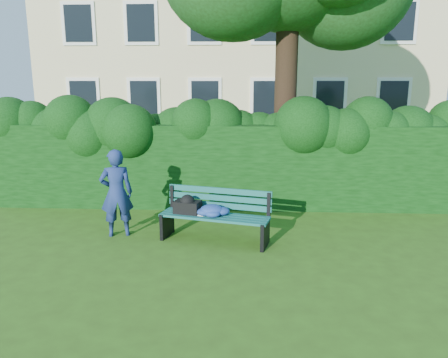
{
  "coord_description": "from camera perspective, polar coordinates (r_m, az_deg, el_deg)",
  "views": [
    {
      "loc": [
        0.38,
        -7.2,
        2.74
      ],
      "look_at": [
        0.0,
        0.6,
        0.95
      ],
      "focal_mm": 35.0,
      "sensor_mm": 36.0,
      "label": 1
    }
  ],
  "objects": [
    {
      "name": "hedge",
      "position": [
        9.59,
        0.47,
        1.85
      ],
      "size": [
        10.0,
        1.0,
        1.8
      ],
      "color": "black",
      "rests_on": "ground"
    },
    {
      "name": "park_bench",
      "position": [
        7.54,
        -1.91,
        -4.4
      ],
      "size": [
        1.95,
        1.0,
        0.89
      ],
      "rotation": [
        0.0,
        0.0,
        -0.25
      ],
      "color": "#104B50",
      "rests_on": "ground"
    },
    {
      "name": "apartment_building",
      "position": [
        21.44,
        1.88,
        21.67
      ],
      "size": [
        16.0,
        8.08,
        12.0
      ],
      "color": "beige",
      "rests_on": "ground"
    },
    {
      "name": "man_reading",
      "position": [
        7.91,
        -13.87,
        -1.79
      ],
      "size": [
        0.65,
        0.52,
        1.57
      ],
      "primitive_type": "imported",
      "rotation": [
        0.0,
        0.0,
        3.43
      ],
      "color": "navy",
      "rests_on": "ground"
    },
    {
      "name": "ground",
      "position": [
        7.72,
        -0.22,
        -7.9
      ],
      "size": [
        80.0,
        80.0,
        0.0
      ],
      "primitive_type": "plane",
      "color": "#315016",
      "rests_on": "ground"
    }
  ]
}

